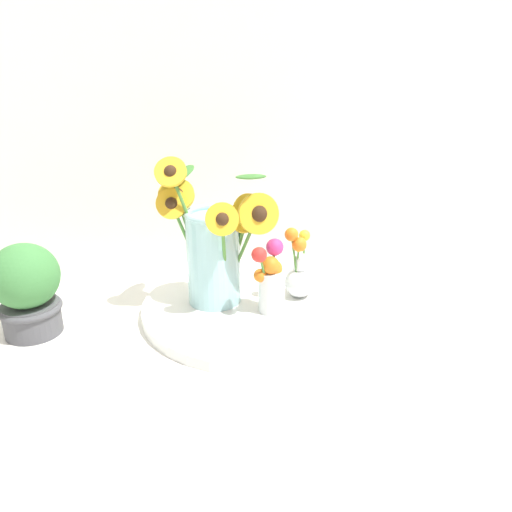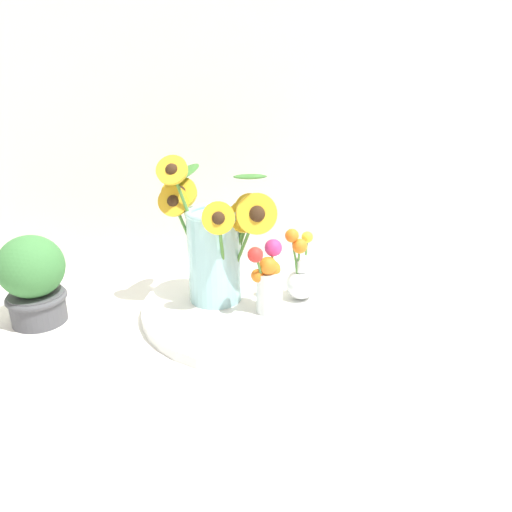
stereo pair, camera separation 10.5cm
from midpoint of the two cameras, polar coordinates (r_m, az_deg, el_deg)
name	(u,v)px [view 1 (the left image)]	position (r m, az deg, el deg)	size (l,w,h in m)	color
ground_plane	(248,318)	(1.13, -3.64, -7.11)	(6.00, 6.00, 0.00)	silver
serving_tray	(256,306)	(1.15, -2.62, -5.82)	(0.52, 0.52, 0.02)	white
mason_jar_sunflowers	(215,246)	(1.10, -7.48, 1.05)	(0.26, 0.22, 0.34)	#9ED1D6
vase_small_center	(271,279)	(1.07, -1.12, -2.67)	(0.08, 0.07, 0.16)	white
vase_bulb_right	(299,273)	(1.15, 2.33, -2.02)	(0.08, 0.07, 0.18)	white
potted_plant	(27,289)	(1.15, -27.15, -3.39)	(0.14, 0.14, 0.20)	#4C4C51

